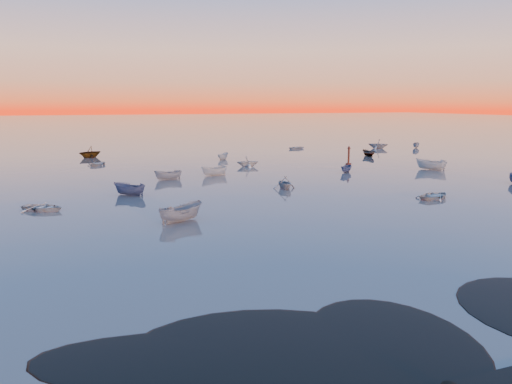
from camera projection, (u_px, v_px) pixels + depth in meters
name	position (u px, v px, depth m)	size (l,w,h in m)	color
ground	(152.00, 145.00, 114.39)	(600.00, 600.00, 0.00)	#645953
moored_fleet	(204.00, 171.00, 71.07)	(124.00, 58.00, 1.20)	#B9B9B5
boat_near_left	(43.00, 210.00, 45.18)	(3.85, 1.60, 0.96)	#B9B9B5
boat_near_center	(181.00, 221.00, 41.02)	(4.24, 1.79, 1.47)	gray
boat_near_right	(285.00, 189.00, 56.64)	(3.23, 1.46, 1.13)	gray
channel_marker	(349.00, 157.00, 78.50)	(0.87, 0.87, 3.08)	#40170D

